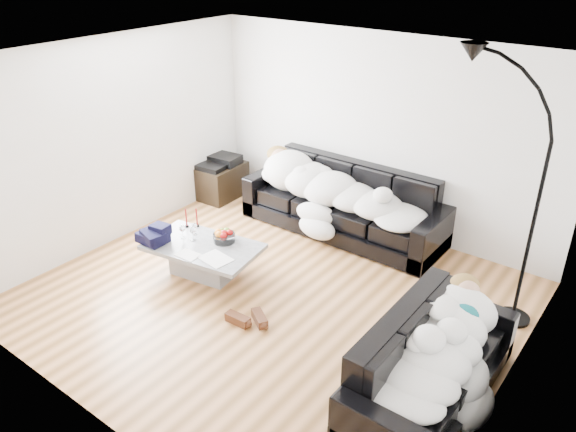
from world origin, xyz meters
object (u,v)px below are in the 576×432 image
Objects in this scene: wine_glass_b at (183,232)px; candle_right at (197,218)px; fruit_bowl at (224,235)px; shoes at (248,318)px; coffee_table at (204,259)px; candle_left at (186,218)px; sofa_back at (343,201)px; av_cabinet at (222,181)px; sofa_right at (433,362)px; stereo at (220,161)px; wine_glass_a at (195,229)px; sleeper_back at (342,188)px; wine_glass_c at (193,233)px; sleeper_right at (436,340)px; floor_lamp at (535,217)px.

wine_glass_b is 0.69× the size of candle_right.
fruit_bowl reaches higher than shoes.
candle_left reaches higher than coffee_table.
sofa_back reaches higher than av_cabinet.
stereo is (-4.33, 2.01, 0.18)m from sofa_right.
shoes is at bearing -22.73° from wine_glass_a.
sleeper_back reaches higher than wine_glass_c.
stereo is (-2.39, 2.17, 0.52)m from shoes.
av_cabinet is (-4.33, 2.01, -0.37)m from sleeper_right.
sleeper_right is 9.08× the size of wine_glass_c.
candle_right is at bearing -125.08° from sofa_back.
sleeper_right is 3.03m from coffee_table.
sofa_right reaches higher than wine_glass_c.
coffee_table is (-0.74, -1.90, -0.26)m from sofa_back.
coffee_table is at bearing 84.94° from sofa_right.
sofa_right reaches higher than candle_left.
sleeper_back is at bearing -3.21° from stereo.
candle_left is at bearing -126.51° from sleeper_back.
sleeper_right reaches higher than wine_glass_a.
coffee_table is at bearing -111.28° from sofa_back.
sleeper_back is at bearing 54.06° from candle_right.
sleeper_right is at bearing -9.40° from candle_right.
sofa_back is 15.02× the size of wine_glass_c.
av_cabinet is (-1.04, 1.77, -0.21)m from wine_glass_b.
coffee_table is at bearing -26.18° from wine_glass_a.
candle_right is (-1.13, -1.60, 0.06)m from sofa_back.
sleeper_back is at bearing 60.68° from wine_glass_b.
wine_glass_c is at bearing -31.42° from candle_left.
wine_glass_c is at bearing -146.85° from fruit_bowl.
stereo is at bearing 65.09° from sofa_right.
coffee_table is 0.42m from wine_glass_b.
floor_lamp is (3.48, 1.19, 0.74)m from wine_glass_a.
candle_left is at bearing -135.18° from candle_right.
stereo reaches higher than wine_glass_b.
coffee_table is 1.78× the size of av_cabinet.
sleeper_right is at bearing 13.89° from shoes.
sofa_right is at bearing 0.00° from sleeper_right.
candle_left is at bearing -175.50° from floor_lamp.
candle_right is (-3.37, 0.56, 0.11)m from sofa_right.
sofa_right is at bearing -5.06° from coffee_table.
coffee_table is at bearing -5.57° from wine_glass_c.
sofa_right is at bearing -6.88° from wine_glass_a.
wine_glass_b is 0.91× the size of wine_glass_c.
fruit_bowl is at bearing -8.30° from candle_right.
sleeper_right reaches higher than coffee_table.
sleeper_right is 2.03m from shoes.
sleeper_right is at bearing -5.06° from coffee_table.
wine_glass_a is at bearing -62.02° from stereo.
floor_lamp reaches higher than sofa_back.
sleeper_right reaches higher than wine_glass_c.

